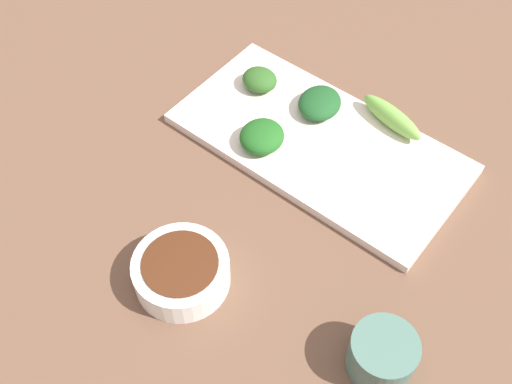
# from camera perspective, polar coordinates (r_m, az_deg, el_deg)

# --- Properties ---
(tabletop) EXTENTS (2.10, 2.10, 0.02)m
(tabletop) POSITION_cam_1_polar(r_m,az_deg,el_deg) (0.72, -0.19, -1.28)
(tabletop) COLOR brown
(tabletop) RESTS_ON ground
(sauce_bowl) EXTENTS (0.10, 0.10, 0.04)m
(sauce_bowl) POSITION_cam_1_polar(r_m,az_deg,el_deg) (0.65, -6.87, -7.21)
(sauce_bowl) COLOR white
(sauce_bowl) RESTS_ON tabletop
(serving_plate) EXTENTS (0.18, 0.35, 0.01)m
(serving_plate) POSITION_cam_1_polar(r_m,az_deg,el_deg) (0.77, 5.77, 4.50)
(serving_plate) COLOR silver
(serving_plate) RESTS_ON tabletop
(broccoli_leafy_0) EXTENTS (0.07, 0.06, 0.02)m
(broccoli_leafy_0) POSITION_cam_1_polar(r_m,az_deg,el_deg) (0.79, 5.86, 8.13)
(broccoli_leafy_0) COLOR #1B4F22
(broccoli_leafy_0) RESTS_ON serving_plate
(broccoli_stalk_1) EXTENTS (0.04, 0.09, 0.03)m
(broccoli_stalk_1) POSITION_cam_1_polar(r_m,az_deg,el_deg) (0.78, 12.36, 6.74)
(broccoli_stalk_1) COLOR #76B64A
(broccoli_stalk_1) RESTS_ON serving_plate
(broccoli_leafy_2) EXTENTS (0.04, 0.05, 0.02)m
(broccoli_leafy_2) POSITION_cam_1_polar(r_m,az_deg,el_deg) (0.81, 0.34, 10.27)
(broccoli_leafy_2) COLOR #2D5C22
(broccoli_leafy_2) RESTS_ON serving_plate
(broccoli_leafy_3) EXTENTS (0.06, 0.06, 0.03)m
(broccoli_leafy_3) POSITION_cam_1_polar(r_m,az_deg,el_deg) (0.74, 0.54, 5.12)
(broccoli_leafy_3) COLOR #1F5D1E
(broccoli_leafy_3) RESTS_ON serving_plate
(tea_cup) EXTENTS (0.06, 0.06, 0.05)m
(tea_cup) POSITION_cam_1_polar(r_m,az_deg,el_deg) (0.61, 11.50, -14.44)
(tea_cup) COLOR #4B7064
(tea_cup) RESTS_ON tabletop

